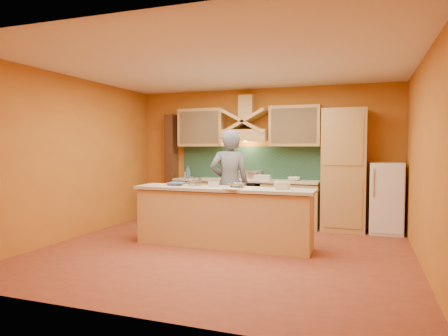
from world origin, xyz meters
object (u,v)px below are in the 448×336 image
(person, at_px, (229,183))
(mixing_bowl, at_px, (237,185))
(kitchen_scale, at_px, (214,184))
(stove, at_px, (245,202))
(fridge, at_px, (386,198))

(person, height_order, mixing_bowl, person)
(person, height_order, kitchen_scale, person)
(stove, height_order, person, person)
(mixing_bowl, bearing_deg, fridge, 38.51)
(kitchen_scale, relative_size, mixing_bowl, 0.45)
(fridge, height_order, mixing_bowl, fridge)
(mixing_bowl, bearing_deg, kitchen_scale, -168.67)
(person, bearing_deg, fridge, -178.16)
(stove, relative_size, mixing_bowl, 3.29)
(person, bearing_deg, kitchen_scale, 64.58)
(fridge, height_order, person, person)
(kitchen_scale, bearing_deg, mixing_bowl, 33.96)
(person, bearing_deg, stove, -109.29)
(fridge, bearing_deg, stove, 180.00)
(person, relative_size, mixing_bowl, 6.88)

